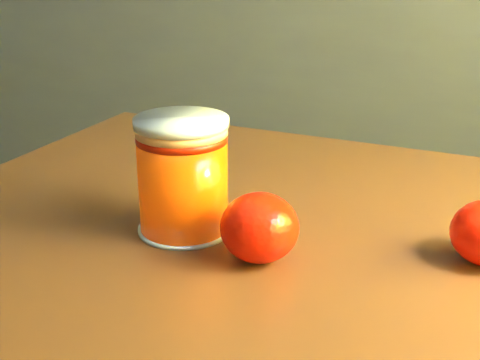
% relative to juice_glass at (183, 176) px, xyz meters
% --- Properties ---
extents(kitchen_counter, '(3.15, 0.60, 0.90)m').
position_rel_juice_glass_xyz_m(kitchen_counter, '(-0.72, 1.39, -0.36)').
color(kitchen_counter, '#4C4D51').
rests_on(kitchen_counter, ground).
extents(juice_glass, '(0.09, 0.09, 0.11)m').
position_rel_juice_glass_xyz_m(juice_glass, '(0.00, 0.00, 0.00)').
color(juice_glass, '#FA4605').
rests_on(juice_glass, table).
extents(orange_front, '(0.09, 0.09, 0.06)m').
position_rel_juice_glass_xyz_m(orange_front, '(0.09, -0.03, -0.02)').
color(orange_front, '#FF1A05').
rests_on(orange_front, table).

